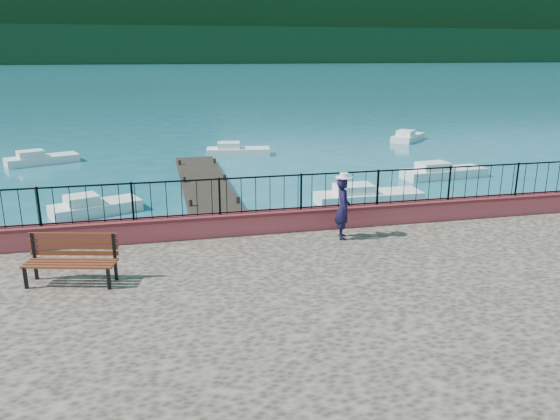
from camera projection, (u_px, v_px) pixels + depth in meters
name	position (u px, v px, depth m)	size (l,w,h in m)	color
ground	(357.00, 332.00, 11.90)	(2000.00, 2000.00, 0.00)	#19596B
parapet	(311.00, 219.00, 14.95)	(28.00, 0.46, 0.58)	#B64146
railing	(312.00, 192.00, 14.73)	(27.00, 0.05, 0.95)	black
dock	(209.00, 195.00, 22.65)	(2.00, 16.00, 0.30)	#2D231C
far_forest	(157.00, 46.00, 290.08)	(900.00, 60.00, 18.00)	black
foothills	(154.00, 25.00, 342.59)	(900.00, 120.00, 44.00)	black
companion_hill	(364.00, 57.00, 583.33)	(448.00, 384.00, 180.00)	#142D23
park_bench	(72.00, 270.00, 11.39)	(1.97, 1.05, 1.04)	black
person	(343.00, 208.00, 14.05)	(0.59, 0.39, 1.62)	black
hat	(344.00, 175.00, 13.81)	(0.44, 0.44, 0.12)	white
boat_0	(95.00, 203.00, 20.54)	(3.24, 1.30, 0.80)	silver
boat_1	(369.00, 193.00, 22.06)	(4.32, 1.30, 0.80)	white
boat_2	(444.00, 169.00, 26.47)	(4.17, 1.30, 0.80)	silver
boat_3	(42.00, 156.00, 29.72)	(3.70, 1.30, 0.80)	silver
boat_4	(238.00, 148.00, 32.15)	(3.69, 1.30, 0.80)	silver
boat_5	(408.00, 135.00, 37.38)	(3.23, 1.30, 0.80)	silver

